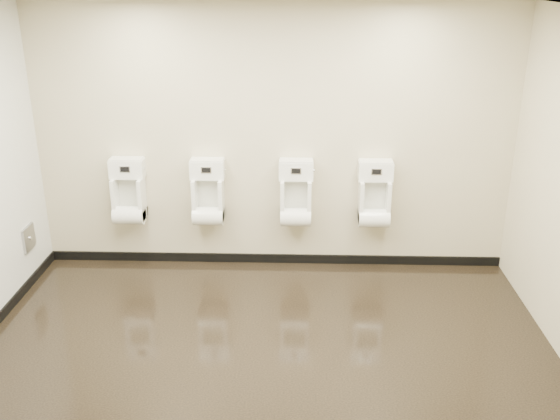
# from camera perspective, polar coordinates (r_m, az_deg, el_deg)

# --- Properties ---
(ground) EXTENTS (5.00, 3.50, 0.00)m
(ground) POSITION_cam_1_polar(r_m,az_deg,el_deg) (5.49, -1.40, -12.79)
(ground) COLOR black
(ground) RESTS_ON ground
(ceiling) EXTENTS (5.00, 3.50, 0.00)m
(ceiling) POSITION_cam_1_polar(r_m,az_deg,el_deg) (4.56, -1.72, 17.78)
(ceiling) COLOR silver
(back_wall) EXTENTS (5.00, 0.02, 2.80)m
(back_wall) POSITION_cam_1_polar(r_m,az_deg,el_deg) (6.52, -0.65, 6.36)
(back_wall) COLOR #C4B996
(back_wall) RESTS_ON ground
(front_wall) EXTENTS (5.00, 0.02, 2.80)m
(front_wall) POSITION_cam_1_polar(r_m,az_deg,el_deg) (3.27, -3.33, -9.61)
(front_wall) COLOR #C4B996
(front_wall) RESTS_ON ground
(skirting_back) EXTENTS (5.00, 0.02, 0.10)m
(skirting_back) POSITION_cam_1_polar(r_m,az_deg,el_deg) (6.98, -0.61, -4.44)
(skirting_back) COLOR black
(skirting_back) RESTS_ON ground
(access_panel) EXTENTS (0.04, 0.25, 0.25)m
(access_panel) POSITION_cam_1_polar(r_m,az_deg,el_deg) (6.87, -22.00, -2.39)
(access_panel) COLOR #9E9EA3
(access_panel) RESTS_ON left_wall
(urinal_0) EXTENTS (0.37, 0.28, 0.69)m
(urinal_0) POSITION_cam_1_polar(r_m,az_deg,el_deg) (6.82, -13.67, 1.25)
(urinal_0) COLOR white
(urinal_0) RESTS_ON back_wall
(urinal_1) EXTENTS (0.37, 0.28, 0.69)m
(urinal_1) POSITION_cam_1_polar(r_m,az_deg,el_deg) (6.64, -6.59, 1.20)
(urinal_1) COLOR white
(urinal_1) RESTS_ON back_wall
(urinal_2) EXTENTS (0.37, 0.28, 0.69)m
(urinal_2) POSITION_cam_1_polar(r_m,az_deg,el_deg) (6.57, 1.46, 1.12)
(urinal_2) COLOR white
(urinal_2) RESTS_ON back_wall
(urinal_3) EXTENTS (0.37, 0.28, 0.69)m
(urinal_3) POSITION_cam_1_polar(r_m,az_deg,el_deg) (6.62, 8.62, 1.02)
(urinal_3) COLOR white
(urinal_3) RESTS_ON back_wall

